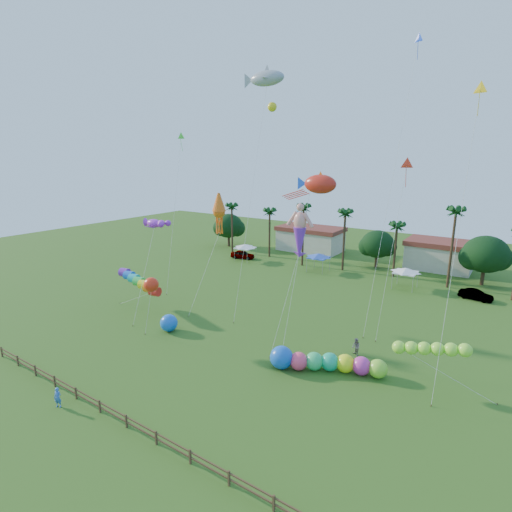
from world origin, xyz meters
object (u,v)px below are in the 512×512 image
Objects in this scene: car_b at (476,295)px; spectator_b at (356,347)px; car_a at (243,254)px; caterpillar_inflatable at (323,362)px; blue_ball at (169,323)px; spectator_a at (58,398)px.

spectator_b is at bearing 170.15° from car_b.
car_a is 40.92m from caterpillar_inflatable.
car_b is 39.50m from blue_ball.
blue_ball is (-3.05, 14.22, 0.15)m from spectator_a.
blue_ball is at bearing 146.47° from car_b.
spectator_a is at bearing -86.10° from spectator_b.
spectator_a is 14.55m from blue_ball.
spectator_b is (30.75, -24.09, 0.10)m from car_a.
spectator_b is (15.57, 20.29, 0.07)m from spectator_a.
spectator_a reaches higher than car_a.
caterpillar_inflatable reaches higher than spectator_a.
spectator_b reaches higher than spectator_a.
spectator_a is at bearing -155.94° from caterpillar_inflatable.
caterpillar_inflatable is (-1.36, -4.39, 0.01)m from spectator_b.
spectator_b is (-7.57, -23.50, 0.18)m from car_b.
spectator_b is at bearing -141.86° from car_a.
spectator_a is 21.33m from caterpillar_inflatable.
car_a is at bearing 97.11° from car_b.
caterpillar_inflatable is (29.38, -28.48, 0.11)m from car_a.
caterpillar_inflatable reaches higher than car_b.
spectator_b is at bearing 48.56° from caterpillar_inflatable.
blue_ball is (-26.19, -29.57, 0.27)m from car_b.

